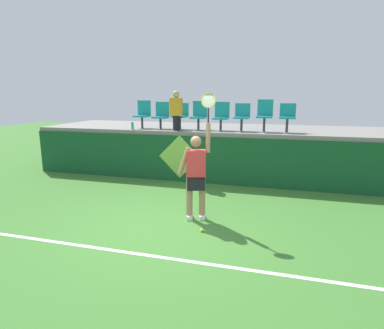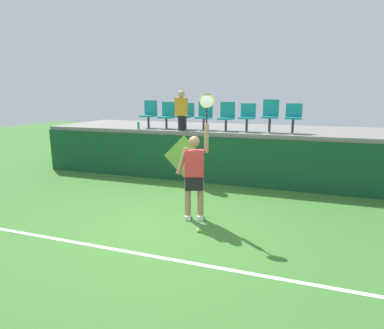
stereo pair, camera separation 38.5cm
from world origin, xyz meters
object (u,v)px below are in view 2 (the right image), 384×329
Objects in this scene: stadium_chair_0 at (149,113)px; stadium_chair_5 at (247,116)px; stadium_chair_3 at (205,114)px; water_bottle at (138,125)px; stadium_chair_7 at (293,116)px; stadium_chair_1 at (167,114)px; stadium_chair_2 at (186,114)px; tennis_ball at (198,230)px; spectator_0 at (181,110)px; stadium_chair_4 at (227,115)px; stadium_chair_6 at (270,114)px; tennis_player at (194,173)px.

stadium_chair_5 is (3.14, -0.01, -0.02)m from stadium_chair_0.
stadium_chair_0 is at bearing -179.98° from stadium_chair_3.
stadium_chair_7 reaches higher than water_bottle.
stadium_chair_1 is at bearing -0.06° from stadium_chair_0.
stadium_chair_1 reaches higher than stadium_chair_2.
stadium_chair_7 is (3.79, -0.01, 0.03)m from stadium_chair_1.
stadium_chair_3 is at bearing 105.39° from tennis_ball.
stadium_chair_1 is 0.71× the size of spectator_0.
stadium_chair_4 reaches higher than stadium_chair_1.
stadium_chair_6 is (0.64, 0.01, 0.06)m from stadium_chair_5.
stadium_chair_0 is 0.75× the size of spectator_0.
stadium_chair_5 is at bearing -0.82° from stadium_chair_4.
stadium_chair_5 is (1.88, 0.00, -0.00)m from stadium_chair_2.
tennis_player reaches higher than stadium_chair_6.
stadium_chair_0 reaches higher than stadium_chair_7.
stadium_chair_6 is at bearing 0.19° from stadium_chair_2.
stadium_chair_3 is at bearing 36.22° from spectator_0.
water_bottle is 2.07m from stadium_chair_3.
stadium_chair_4 is at bearing 0.01° from stadium_chair_1.
stadium_chair_0 is 1.09× the size of stadium_chair_5.
stadium_chair_4 is at bearing -0.00° from stadium_chair_0.
stadium_chair_3 reaches higher than stadium_chair_2.
stadium_chair_1 is at bearing -179.95° from stadium_chair_3.
stadium_chair_4 is at bearing 92.32° from tennis_player.
stadium_chair_5 is 1.27m from stadium_chair_7.
stadium_chair_5 is at bearing 179.90° from stadium_chair_7.
stadium_chair_6 is (1.26, -0.00, 0.06)m from stadium_chair_4.
tennis_player is 3.78m from stadium_chair_2.
stadium_chair_7 is at bearing -0.92° from stadium_chair_6.
tennis_ball is 4.53m from stadium_chair_6.
stadium_chair_7 is 3.18m from spectator_0.
stadium_chair_0 is 1.07× the size of stadium_chair_7.
stadium_chair_4 is (2.53, -0.00, -0.02)m from stadium_chair_0.
stadium_chair_6 is (3.16, -0.00, 0.07)m from stadium_chair_1.
stadium_chair_6 is at bearing 0.69° from stadium_chair_5.
spectator_0 is at bearing -18.79° from stadium_chair_0.
tennis_ball is 0.08× the size of stadium_chair_4.
stadium_chair_2 is at bearing -179.58° from stadium_chair_4.
stadium_chair_3 is 0.74× the size of spectator_0.
water_bottle is 0.27× the size of stadium_chair_1.
stadium_chair_3 is (0.59, 0.01, 0.01)m from stadium_chair_2.
stadium_chair_4 is 0.92× the size of stadium_chair_6.
stadium_chair_2 is (-1.69, 4.00, 1.89)m from tennis_ball.
tennis_ball is 0.07× the size of stadium_chair_6.
stadium_chair_6 is (1.12, 3.38, 1.02)m from tennis_player.
water_bottle is 1.52m from stadium_chair_2.
stadium_chair_0 is at bearing 179.57° from stadium_chair_2.
water_bottle is at bearing -173.91° from stadium_chair_7.
stadium_chair_4 is (-0.42, 4.01, 1.89)m from tennis_ball.
stadium_chair_5 is 0.88× the size of stadium_chair_6.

